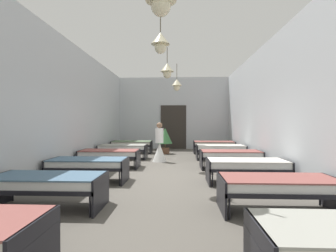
{
  "coord_description": "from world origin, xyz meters",
  "views": [
    {
      "loc": [
        0.31,
        -6.98,
        1.49
      ],
      "look_at": [
        0.0,
        -0.06,
        1.37
      ],
      "focal_mm": 26.43,
      "sensor_mm": 36.0,
      "label": 1
    }
  ],
  "objects_px": {
    "potted_plant": "(165,137)",
    "bed_left_row_5": "(132,144)",
    "bed_left_row_3": "(110,154)",
    "bed_right_row_5": "(214,144)",
    "bed_left_row_4": "(123,148)",
    "nurse_near_aisle": "(159,147)",
    "bed_right_row_2": "(247,165)",
    "bed_left_row_2": "(88,164)",
    "bed_left_row_1": "(48,183)",
    "bed_right_row_3": "(230,155)",
    "bed_right_row_4": "(220,148)",
    "bed_right_row_1": "(278,185)"
  },
  "relations": [
    {
      "from": "potted_plant",
      "to": "bed_left_row_5",
      "type": "bearing_deg",
      "value": 172.57
    },
    {
      "from": "bed_left_row_3",
      "to": "bed_right_row_5",
      "type": "relative_size",
      "value": 1.0
    },
    {
      "from": "bed_left_row_4",
      "to": "bed_left_row_5",
      "type": "height_order",
      "value": "same"
    },
    {
      "from": "bed_left_row_5",
      "to": "nurse_near_aisle",
      "type": "distance_m",
      "value": 2.93
    },
    {
      "from": "bed_right_row_2",
      "to": "bed_right_row_5",
      "type": "height_order",
      "value": "same"
    },
    {
      "from": "bed_left_row_5",
      "to": "bed_right_row_2",
      "type": "bearing_deg",
      "value": -55.68
    },
    {
      "from": "bed_left_row_2",
      "to": "bed_left_row_5",
      "type": "relative_size",
      "value": 1.0
    },
    {
      "from": "bed_left_row_1",
      "to": "bed_right_row_3",
      "type": "relative_size",
      "value": 1.0
    },
    {
      "from": "bed_left_row_3",
      "to": "bed_left_row_4",
      "type": "xyz_separation_m",
      "value": [
        0.0,
        1.9,
        0.0
      ]
    },
    {
      "from": "bed_left_row_2",
      "to": "potted_plant",
      "type": "xyz_separation_m",
      "value": [
        1.61,
        5.49,
        0.32
      ]
    },
    {
      "from": "bed_right_row_2",
      "to": "potted_plant",
      "type": "xyz_separation_m",
      "value": [
        -2.29,
        5.49,
        0.32
      ]
    },
    {
      "from": "bed_right_row_2",
      "to": "potted_plant",
      "type": "relative_size",
      "value": 1.57
    },
    {
      "from": "bed_left_row_3",
      "to": "nurse_near_aisle",
      "type": "xyz_separation_m",
      "value": [
        1.52,
        1.3,
        0.09
      ]
    },
    {
      "from": "bed_right_row_3",
      "to": "bed_right_row_4",
      "type": "distance_m",
      "value": 1.9
    },
    {
      "from": "bed_right_row_1",
      "to": "bed_right_row_3",
      "type": "height_order",
      "value": "same"
    },
    {
      "from": "bed_right_row_3",
      "to": "bed_right_row_1",
      "type": "bearing_deg",
      "value": -90.0
    },
    {
      "from": "bed_left_row_4",
      "to": "bed_right_row_4",
      "type": "bearing_deg",
      "value": 0.0
    },
    {
      "from": "bed_right_row_3",
      "to": "bed_right_row_5",
      "type": "relative_size",
      "value": 1.0
    },
    {
      "from": "bed_right_row_1",
      "to": "bed_left_row_3",
      "type": "height_order",
      "value": "same"
    },
    {
      "from": "bed_right_row_4",
      "to": "bed_left_row_1",
      "type": "bearing_deg",
      "value": -124.32
    },
    {
      "from": "bed_left_row_1",
      "to": "bed_left_row_5",
      "type": "xyz_separation_m",
      "value": [
        0.0,
        7.6,
        0.0
      ]
    },
    {
      "from": "bed_left_row_2",
      "to": "bed_left_row_4",
      "type": "relative_size",
      "value": 1.0
    },
    {
      "from": "bed_right_row_3",
      "to": "bed_right_row_4",
      "type": "height_order",
      "value": "same"
    },
    {
      "from": "nurse_near_aisle",
      "to": "bed_right_row_2",
      "type": "bearing_deg",
      "value": 144.68
    },
    {
      "from": "bed_left_row_4",
      "to": "bed_right_row_5",
      "type": "distance_m",
      "value": 4.33
    },
    {
      "from": "bed_left_row_4",
      "to": "potted_plant",
      "type": "height_order",
      "value": "potted_plant"
    },
    {
      "from": "bed_left_row_1",
      "to": "bed_right_row_3",
      "type": "height_order",
      "value": "same"
    },
    {
      "from": "bed_right_row_2",
      "to": "bed_right_row_4",
      "type": "distance_m",
      "value": 3.8
    },
    {
      "from": "bed_left_row_1",
      "to": "bed_right_row_2",
      "type": "bearing_deg",
      "value": 26.02
    },
    {
      "from": "bed_left_row_2",
      "to": "bed_left_row_4",
      "type": "xyz_separation_m",
      "value": [
        0.0,
        3.8,
        0.0
      ]
    },
    {
      "from": "bed_right_row_1",
      "to": "bed_left_row_2",
      "type": "height_order",
      "value": "same"
    },
    {
      "from": "bed_left_row_2",
      "to": "potted_plant",
      "type": "bearing_deg",
      "value": 73.7
    },
    {
      "from": "bed_right_row_3",
      "to": "bed_right_row_2",
      "type": "bearing_deg",
      "value": -90.0
    },
    {
      "from": "bed_right_row_1",
      "to": "bed_right_row_4",
      "type": "relative_size",
      "value": 1.0
    },
    {
      "from": "bed_right_row_3",
      "to": "nurse_near_aisle",
      "type": "xyz_separation_m",
      "value": [
        -2.37,
        1.3,
        0.09
      ]
    },
    {
      "from": "bed_left_row_2",
      "to": "bed_right_row_4",
      "type": "bearing_deg",
      "value": 44.32
    },
    {
      "from": "bed_right_row_1",
      "to": "potted_plant",
      "type": "distance_m",
      "value": 7.74
    },
    {
      "from": "bed_right_row_3",
      "to": "bed_left_row_5",
      "type": "xyz_separation_m",
      "value": [
        -3.89,
        3.8,
        0.0
      ]
    },
    {
      "from": "nurse_near_aisle",
      "to": "potted_plant",
      "type": "distance_m",
      "value": 2.3
    },
    {
      "from": "bed_right_row_1",
      "to": "bed_left_row_3",
      "type": "bearing_deg",
      "value": 135.68
    },
    {
      "from": "bed_right_row_2",
      "to": "bed_left_row_1",
      "type": "bearing_deg",
      "value": -153.98
    },
    {
      "from": "bed_left_row_2",
      "to": "bed_left_row_5",
      "type": "distance_m",
      "value": 5.7
    },
    {
      "from": "bed_left_row_3",
      "to": "bed_right_row_4",
      "type": "distance_m",
      "value": 4.33
    },
    {
      "from": "bed_left_row_5",
      "to": "bed_right_row_4",
      "type": "bearing_deg",
      "value": -26.02
    },
    {
      "from": "bed_right_row_1",
      "to": "bed_right_row_5",
      "type": "relative_size",
      "value": 1.0
    },
    {
      "from": "bed_left_row_4",
      "to": "bed_left_row_5",
      "type": "bearing_deg",
      "value": 90.0
    },
    {
      "from": "nurse_near_aisle",
      "to": "potted_plant",
      "type": "xyz_separation_m",
      "value": [
        0.09,
        2.29,
        0.23
      ]
    },
    {
      "from": "bed_left_row_4",
      "to": "bed_right_row_5",
      "type": "relative_size",
      "value": 1.0
    },
    {
      "from": "bed_left_row_2",
      "to": "bed_right_row_3",
      "type": "relative_size",
      "value": 1.0
    },
    {
      "from": "bed_right_row_1",
      "to": "bed_left_row_3",
      "type": "relative_size",
      "value": 1.0
    }
  ]
}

